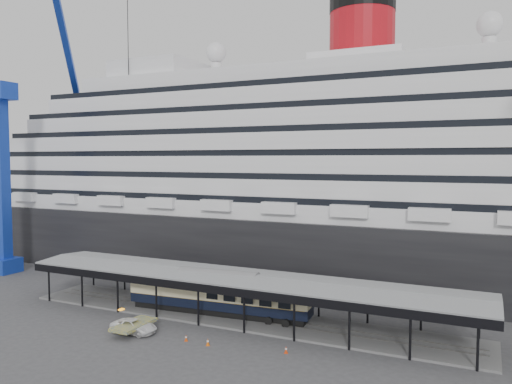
# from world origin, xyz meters

# --- Properties ---
(ground) EXTENTS (200.00, 200.00, 0.00)m
(ground) POSITION_xyz_m (0.00, 0.00, 0.00)
(ground) COLOR #3D3D40
(ground) RESTS_ON ground
(cruise_ship) EXTENTS (130.00, 30.00, 43.90)m
(cruise_ship) POSITION_xyz_m (0.05, 32.00, 18.35)
(cruise_ship) COLOR black
(cruise_ship) RESTS_ON ground
(platform_canopy) EXTENTS (56.00, 9.18, 5.30)m
(platform_canopy) POSITION_xyz_m (0.00, 5.00, 2.36)
(platform_canopy) COLOR slate
(platform_canopy) RESTS_ON ground
(crane_blue) EXTENTS (22.63, 19.19, 47.60)m
(crane_blue) POSITION_xyz_m (-45.11, 10.62, 19.96)
(crane_blue) COLOR #183AB4
(crane_blue) RESTS_ON ground
(port_truck) EXTENTS (5.21, 2.42, 1.44)m
(port_truck) POSITION_xyz_m (-7.96, -4.11, 0.72)
(port_truck) COLOR white
(port_truck) RESTS_ON ground
(pullman_carriage) EXTENTS (23.03, 4.66, 22.45)m
(pullman_carriage) POSITION_xyz_m (-2.62, 5.00, 2.72)
(pullman_carriage) COLOR black
(pullman_carriage) RESTS_ON ground
(traffic_cone_left) EXTENTS (0.49, 0.49, 0.73)m
(traffic_cone_left) POSITION_xyz_m (1.20, -3.95, 0.36)
(traffic_cone_left) COLOR orange
(traffic_cone_left) RESTS_ON ground
(traffic_cone_mid) EXTENTS (0.45, 0.45, 0.68)m
(traffic_cone_mid) POSITION_xyz_m (-1.46, -3.83, 0.34)
(traffic_cone_mid) COLOR #D0420B
(traffic_cone_mid) RESTS_ON ground
(traffic_cone_right) EXTENTS (0.46, 0.46, 0.71)m
(traffic_cone_right) POSITION_xyz_m (9.10, -2.47, 0.35)
(traffic_cone_right) COLOR red
(traffic_cone_right) RESTS_ON ground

